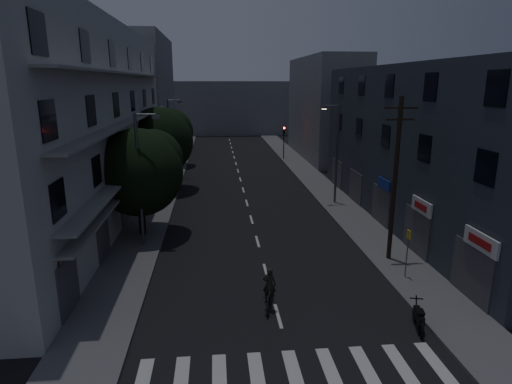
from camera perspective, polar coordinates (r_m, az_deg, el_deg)
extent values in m
plane|color=black|center=(40.76, -1.76, 0.46)|extent=(160.00, 160.00, 0.00)
cube|color=#565659|center=(40.96, -12.29, 0.30)|extent=(3.00, 90.00, 0.15)
cube|color=#565659|center=(41.88, 8.53, 0.79)|extent=(3.00, 90.00, 0.15)
cube|color=beige|center=(15.94, -10.01, -23.96)|extent=(0.50, 3.00, 0.01)
cube|color=beige|center=(15.88, -4.89, -23.92)|extent=(0.50, 3.00, 0.01)
cube|color=beige|center=(15.93, 0.22, -23.72)|extent=(0.50, 3.00, 0.01)
cube|color=beige|center=(16.09, 5.24, -23.36)|extent=(0.50, 3.00, 0.01)
cube|color=beige|center=(16.35, 10.11, -22.85)|extent=(0.50, 3.00, 0.01)
cube|color=beige|center=(16.70, 14.75, -22.22)|extent=(0.50, 3.00, 0.01)
cube|color=beige|center=(17.15, 19.14, -21.50)|extent=(0.50, 3.00, 0.01)
cube|color=beige|center=(17.68, 23.24, -20.71)|extent=(0.50, 3.00, 0.01)
cube|color=beige|center=(19.35, 2.97, -16.15)|extent=(0.15, 2.00, 0.01)
cube|color=beige|center=(23.30, 1.33, -10.55)|extent=(0.15, 2.00, 0.01)
cube|color=beige|center=(27.42, 0.20, -6.59)|extent=(0.15, 2.00, 0.01)
cube|color=beige|center=(31.64, -0.61, -3.68)|extent=(0.15, 2.00, 0.01)
cube|color=beige|center=(35.93, -1.23, -1.46)|extent=(0.15, 2.00, 0.01)
cube|color=beige|center=(40.27, -1.71, 0.29)|extent=(0.15, 2.00, 0.01)
cube|color=beige|center=(44.64, -2.10, 1.70)|extent=(0.15, 2.00, 0.01)
cube|color=beige|center=(49.03, -2.43, 2.85)|extent=(0.15, 2.00, 0.01)
cube|color=beige|center=(53.44, -2.69, 3.82)|extent=(0.15, 2.00, 0.01)
cube|color=beige|center=(57.86, -2.92, 4.64)|extent=(0.15, 2.00, 0.01)
cube|color=beige|center=(62.30, -3.12, 5.34)|extent=(0.15, 2.00, 0.01)
cube|color=beige|center=(66.74, -3.29, 5.95)|extent=(0.15, 2.00, 0.01)
cube|color=beige|center=(71.19, -3.44, 6.48)|extent=(0.15, 2.00, 0.01)
cube|color=beige|center=(75.65, -3.57, 6.95)|extent=(0.15, 2.00, 0.01)
cube|color=#B3B3AE|center=(33.93, -21.92, 8.60)|extent=(6.00, 36.00, 14.00)
cube|color=black|center=(20.19, -23.92, -9.75)|extent=(0.06, 1.60, 1.60)
cube|color=black|center=(25.56, -19.84, -4.33)|extent=(0.06, 1.60, 1.60)
cube|color=black|center=(31.16, -17.23, -0.81)|extent=(0.06, 1.60, 1.60)
cube|color=black|center=(36.88, -15.42, 1.63)|extent=(0.06, 1.60, 1.60)
cube|color=black|center=(42.69, -14.10, 3.41)|extent=(0.06, 1.60, 1.60)
cube|color=black|center=(48.53, -13.10, 4.77)|extent=(0.06, 1.60, 1.60)
cube|color=black|center=(19.18, -24.89, -0.96)|extent=(0.06, 1.60, 1.60)
cube|color=black|center=(24.77, -20.46, 2.71)|extent=(0.06, 1.60, 1.60)
cube|color=black|center=(30.51, -17.67, 5.00)|extent=(0.06, 1.60, 1.60)
cube|color=black|center=(36.34, -15.76, 6.56)|extent=(0.06, 1.60, 1.60)
cube|color=black|center=(42.21, -14.37, 7.68)|extent=(0.06, 1.60, 1.60)
cube|color=black|center=(48.12, -13.32, 8.52)|extent=(0.06, 1.60, 1.60)
cube|color=black|center=(18.66, -25.94, 8.56)|extent=(0.06, 1.60, 1.60)
cube|color=black|center=(24.37, -21.13, 10.09)|extent=(0.06, 1.60, 1.60)
cube|color=black|center=(30.19, -18.14, 11.00)|extent=(0.06, 1.60, 1.60)
cube|color=black|center=(36.07, -16.11, 11.59)|extent=(0.06, 1.60, 1.60)
cube|color=black|center=(41.98, -14.65, 12.02)|extent=(0.06, 1.60, 1.60)
cube|color=black|center=(47.92, -13.54, 12.33)|extent=(0.06, 1.60, 1.60)
cube|color=black|center=(18.69, -27.06, 18.33)|extent=(0.06, 1.60, 1.60)
cube|color=black|center=(24.39, -21.84, 17.58)|extent=(0.06, 1.60, 1.60)
cube|color=black|center=(30.20, -18.64, 17.05)|extent=(0.06, 1.60, 1.60)
cube|color=black|center=(36.08, -16.48, 16.67)|extent=(0.06, 1.60, 1.60)
cube|color=black|center=(41.99, -14.94, 16.37)|extent=(0.06, 1.60, 1.60)
cube|color=black|center=(47.93, -13.78, 16.15)|extent=(0.06, 1.60, 1.60)
cube|color=gray|center=(33.52, -15.68, 3.86)|extent=(1.00, 32.40, 0.12)
cube|color=gray|center=(33.11, -16.06, 9.31)|extent=(1.00, 32.40, 0.12)
cube|color=gray|center=(33.01, -16.46, 14.84)|extent=(1.00, 32.40, 0.12)
cube|color=gray|center=(33.70, -15.75, 2.35)|extent=(0.80, 32.40, 0.12)
cube|color=#424247|center=(20.43, -23.72, -11.29)|extent=(0.06, 2.40, 2.40)
cube|color=#424247|center=(25.75, -19.70, -5.60)|extent=(0.06, 2.40, 2.40)
cube|color=#424247|center=(31.31, -17.13, -1.87)|extent=(0.06, 2.40, 2.40)
cube|color=#424247|center=(37.02, -15.35, 0.73)|extent=(0.06, 2.40, 2.40)
cube|color=#424247|center=(42.80, -14.04, 2.63)|extent=(0.06, 2.40, 2.40)
cube|color=#424247|center=(48.63, -13.05, 4.07)|extent=(0.06, 2.40, 2.40)
cube|color=#2B303A|center=(32.27, 21.47, 5.70)|extent=(6.00, 28.00, 11.00)
cube|color=black|center=(20.82, 28.28, 2.89)|extent=(0.06, 1.40, 1.50)
cube|color=black|center=(25.50, 21.55, 5.44)|extent=(0.06, 1.40, 1.50)
cube|color=black|center=(30.46, 16.92, 7.14)|extent=(0.06, 1.40, 1.50)
cube|color=black|center=(35.58, 13.58, 8.32)|extent=(0.06, 1.40, 1.50)
cube|color=black|center=(40.79, 11.07, 9.19)|extent=(0.06, 1.40, 1.50)
cube|color=black|center=(20.52, 29.40, 11.94)|extent=(0.06, 1.40, 1.50)
cube|color=black|center=(25.26, 22.25, 12.84)|extent=(0.06, 1.40, 1.50)
cube|color=black|center=(30.25, 17.38, 13.34)|extent=(0.06, 1.40, 1.50)
cube|color=black|center=(35.40, 13.90, 13.64)|extent=(0.06, 1.40, 1.50)
cube|color=black|center=(40.64, 11.30, 13.83)|extent=(0.06, 1.40, 1.50)
cube|color=#424247|center=(22.19, 26.74, -9.58)|extent=(0.06, 3.00, 2.60)
cube|color=#424247|center=(26.63, 20.56, -5.01)|extent=(0.06, 3.00, 2.60)
cube|color=#424247|center=(31.41, 16.25, -1.75)|extent=(0.06, 3.00, 2.60)
cube|color=#424247|center=(36.39, 13.11, 0.64)|extent=(0.06, 3.00, 2.60)
cube|color=#424247|center=(41.50, 10.73, 2.45)|extent=(0.06, 3.00, 2.60)
cube|color=silver|center=(21.17, 27.81, -5.89)|extent=(0.12, 2.40, 0.80)
cube|color=#B21414|center=(21.12, 27.63, -5.91)|extent=(0.02, 1.60, 0.36)
cube|color=silver|center=(25.68, 21.23, -1.80)|extent=(0.12, 2.20, 0.80)
cube|color=#B21414|center=(25.64, 21.07, -1.81)|extent=(0.02, 1.40, 0.36)
cube|color=navy|center=(30.52, 16.69, 1.05)|extent=(0.12, 2.00, 0.70)
cube|color=slate|center=(63.20, -14.46, 12.33)|extent=(6.00, 20.00, 16.00)
cube|color=slate|center=(58.41, 9.08, 10.99)|extent=(6.00, 20.00, 13.00)
cube|color=slate|center=(84.64, -3.86, 11.14)|extent=(24.00, 8.00, 10.00)
cylinder|color=black|center=(28.78, -15.07, -1.85)|extent=(0.44, 0.44, 3.74)
sphere|color=black|center=(28.25, -15.36, 2.53)|extent=(5.61, 5.61, 5.61)
sphere|color=black|center=(28.67, -13.56, 4.24)|extent=(3.93, 3.93, 3.93)
sphere|color=black|center=(27.76, -17.04, 3.09)|extent=(3.65, 3.65, 3.65)
cylinder|color=black|center=(40.48, -12.59, 3.19)|extent=(0.44, 0.44, 4.08)
sphere|color=black|center=(40.09, -12.78, 6.62)|extent=(6.14, 6.14, 6.14)
sphere|color=black|center=(40.65, -11.41, 7.89)|extent=(4.30, 4.30, 4.30)
sphere|color=black|center=(39.53, -14.04, 7.12)|extent=(3.99, 3.99, 3.99)
cylinder|color=black|center=(52.14, -11.16, 5.30)|extent=(0.44, 0.44, 3.31)
sphere|color=black|center=(51.87, -11.26, 7.47)|extent=(4.94, 4.94, 4.94)
sphere|color=black|center=(52.34, -10.42, 8.25)|extent=(3.46, 3.46, 3.46)
sphere|color=black|center=(51.40, -12.03, 7.78)|extent=(3.21, 3.21, 3.21)
cylinder|color=black|center=(56.01, 3.72, 6.11)|extent=(0.12, 0.12, 3.20)
cube|color=black|center=(55.75, 3.75, 8.19)|extent=(0.28, 0.22, 0.90)
sphere|color=#FF0C05|center=(55.57, 3.78, 8.51)|extent=(0.22, 0.22, 0.22)
sphere|color=#3F330C|center=(55.60, 3.78, 8.20)|extent=(0.22, 0.22, 0.22)
sphere|color=black|center=(55.63, 3.77, 7.90)|extent=(0.22, 0.22, 0.22)
cylinder|color=black|center=(56.61, -9.34, 6.03)|extent=(0.12, 0.12, 3.20)
cube|color=black|center=(56.35, -9.42, 8.10)|extent=(0.28, 0.22, 0.90)
sphere|color=black|center=(56.17, -9.44, 8.41)|extent=(0.22, 0.22, 0.22)
sphere|color=#3F330C|center=(56.20, -9.43, 8.11)|extent=(0.22, 0.22, 0.22)
sphere|color=#0CFF26|center=(56.23, -9.42, 7.81)|extent=(0.22, 0.22, 0.22)
cylinder|color=#56595D|center=(26.31, -15.30, 1.41)|extent=(0.18, 0.18, 8.00)
cylinder|color=#56595D|center=(25.65, -14.54, 9.97)|extent=(1.20, 0.10, 0.10)
cube|color=#56595D|center=(25.57, -13.17, 9.70)|extent=(0.45, 0.25, 0.18)
cube|color=#4C4C4C|center=(25.58, -13.16, 9.48)|extent=(0.35, 0.18, 0.04)
cylinder|color=#505157|center=(35.35, 10.72, 4.92)|extent=(0.18, 0.18, 8.00)
cylinder|color=#505157|center=(34.77, 10.05, 11.27)|extent=(1.20, 0.10, 0.10)
cube|color=#505157|center=(34.62, 9.07, 11.04)|extent=(0.45, 0.25, 0.18)
cube|color=#FFD88C|center=(34.63, 9.06, 10.88)|extent=(0.35, 0.18, 0.04)
cylinder|color=#515258|center=(45.66, -11.47, 6.99)|extent=(0.18, 0.18, 8.00)
cylinder|color=#515258|center=(45.28, -10.95, 11.92)|extent=(1.20, 0.10, 0.10)
cube|color=#515258|center=(45.23, -10.17, 11.76)|extent=(0.45, 0.25, 0.18)
cube|color=#4C4C4C|center=(45.24, -10.16, 11.63)|extent=(0.35, 0.18, 0.04)
cylinder|color=black|center=(24.40, 18.02, 1.43)|extent=(0.24, 0.24, 9.00)
cube|color=black|center=(23.88, 18.75, 10.58)|extent=(1.80, 0.10, 0.10)
cube|color=black|center=(23.92, 18.64, 9.15)|extent=(1.50, 0.10, 0.10)
cylinder|color=#595B60|center=(23.17, 19.48, -7.81)|extent=(0.06, 0.06, 2.50)
cube|color=yellow|center=(22.81, 19.70, -5.37)|extent=(0.05, 0.35, 0.45)
torus|color=black|center=(19.01, 21.18, -16.81)|extent=(0.27, 0.70, 0.69)
torus|color=black|center=(20.00, 20.46, -15.09)|extent=(0.27, 0.70, 0.69)
cube|color=black|center=(19.35, 20.89, -15.12)|extent=(0.50, 1.10, 0.34)
cube|color=black|center=(19.11, 21.05, -14.67)|extent=(0.39, 0.50, 0.10)
cylinder|color=black|center=(19.75, 20.60, -14.04)|extent=(0.16, 0.43, 0.82)
cube|color=black|center=(19.70, 20.62, -13.15)|extent=(0.53, 0.17, 0.04)
imported|color=black|center=(19.56, 1.77, -14.38)|extent=(0.93, 1.69, 0.84)
imported|color=black|center=(19.18, 1.79, -12.27)|extent=(0.67, 0.52, 1.61)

